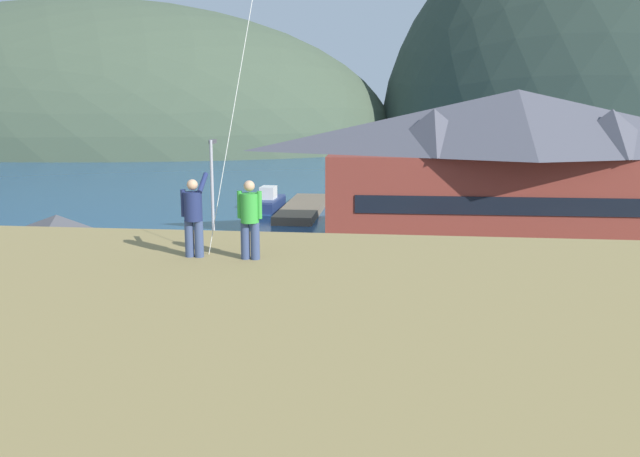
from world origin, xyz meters
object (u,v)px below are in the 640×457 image
object	(u,v)px
person_companion	(250,217)
parked_car_mid_row_far	(2,276)
moored_boat_wharfside	(269,202)
parked_car_back_row_right	(334,291)
parked_car_back_row_left	(222,284)
parked_car_corner_spot	(208,331)
parked_car_mid_row_near	(395,339)
harbor_lodge	(515,165)
person_kite_flyer	(193,215)
parked_car_lone_by_shed	(621,305)
storage_shed_near_lot	(60,267)
parked_car_front_row_red	(481,295)
wharf_dock	(303,208)
parking_light_pole	(213,202)

from	to	relation	value
person_companion	parked_car_mid_row_far	bearing A→B (deg)	135.00
moored_boat_wharfside	parked_car_back_row_right	distance (m)	30.34
parked_car_back_row_left	parked_car_corner_spot	bearing A→B (deg)	-79.79
parked_car_corner_spot	parked_car_mid_row_near	xyz separation A→B (m)	(7.08, -0.07, 0.00)
harbor_lodge	parked_car_back_row_left	world-z (taller)	harbor_lodge
parked_car_mid_row_near	parked_car_back_row_left	distance (m)	10.59
moored_boat_wharfside	person_kite_flyer	xyz separation A→B (m)	(7.02, -44.66, 6.51)
harbor_lodge	parked_car_lone_by_shed	bearing A→B (deg)	-82.78
harbor_lodge	parked_car_lone_by_shed	xyz separation A→B (m)	(2.07, -16.37, -4.44)
parked_car_corner_spot	person_companion	xyz separation A→B (m)	(3.90, -9.69, 6.15)
parked_car_lone_by_shed	moored_boat_wharfside	bearing A→B (deg)	125.31
parked_car_mid_row_far	parked_car_back_row_right	bearing A→B (deg)	-2.49
storage_shed_near_lot	parked_car_front_row_red	bearing A→B (deg)	8.95
parked_car_mid_row_near	parked_car_mid_row_far	size ratio (longest dim) A/B	1.00
parked_car_corner_spot	parked_car_back_row_left	world-z (taller)	same
moored_boat_wharfside	parked_car_mid_row_far	distance (m)	29.48
moored_boat_wharfside	parked_car_lone_by_shed	size ratio (longest dim) A/B	1.31
parked_car_mid_row_far	parked_car_back_row_right	xyz separation A→B (m)	(16.73, -0.73, 0.00)
parked_car_back_row_left	person_companion	distance (m)	18.09
wharf_dock	parked_car_lone_by_shed	xyz separation A→B (m)	(17.87, -28.86, 0.71)
harbor_lodge	parked_car_back_row_right	size ratio (longest dim) A/B	6.08
parking_light_pole	storage_shed_near_lot	bearing A→B (deg)	-124.81
wharf_dock	parked_car_back_row_right	size ratio (longest dim) A/B	3.23
harbor_lodge	person_companion	bearing A→B (deg)	-108.85
parked_car_front_row_red	parked_car_lone_by_shed	size ratio (longest dim) A/B	1.00
wharf_dock	parked_car_front_row_red	distance (m)	30.51
parked_car_lone_by_shed	person_kite_flyer	xyz separation A→B (m)	(-14.06, -14.90, 6.17)
parked_car_back_row_right	person_companion	size ratio (longest dim) A/B	2.44
person_kite_flyer	harbor_lodge	bearing A→B (deg)	69.02
parked_car_back_row_right	parked_car_corner_spot	bearing A→B (deg)	-125.40
parked_car_lone_by_shed	parked_car_mid_row_far	size ratio (longest dim) A/B	1.02
parked_car_lone_by_shed	parked_car_mid_row_far	world-z (taller)	same
parked_car_front_row_red	parked_car_back_row_left	world-z (taller)	same
harbor_lodge	parking_light_pole	distance (m)	20.61
storage_shed_near_lot	parked_car_mid_row_near	xyz separation A→B (m)	(14.59, -3.30, -1.47)
parked_car_lone_by_shed	parked_car_corner_spot	bearing A→B (deg)	-162.42
storage_shed_near_lot	moored_boat_wharfside	distance (m)	32.01
moored_boat_wharfside	parked_car_corner_spot	bearing A→B (deg)	-82.82
moored_boat_wharfside	parked_car_lone_by_shed	xyz separation A→B (m)	(21.08, -29.77, 0.34)
moored_boat_wharfside	parked_car_back_row_left	bearing A→B (deg)	-83.53
parked_car_mid_row_far	storage_shed_near_lot	bearing A→B (deg)	-34.83
parked_car_mid_row_near	parked_car_back_row_right	xyz separation A→B (m)	(-2.84, 6.04, 0.00)
parked_car_back_row_right	person_companion	bearing A→B (deg)	-91.27
parked_car_lone_by_shed	parked_car_mid_row_near	bearing A→B (deg)	-150.83
parked_car_front_row_red	wharf_dock	bearing A→B (deg)	113.28
parked_car_corner_spot	parked_car_back_row_right	xyz separation A→B (m)	(4.24, 5.97, 0.00)
moored_boat_wharfside	parking_light_pole	world-z (taller)	parking_light_pole
parked_car_front_row_red	parked_car_back_row_left	xyz separation A→B (m)	(-12.03, 0.43, 0.00)
parked_car_mid_row_near	parked_car_lone_by_shed	bearing A→B (deg)	29.17
storage_shed_near_lot	parked_car_mid_row_near	size ratio (longest dim) A/B	1.84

